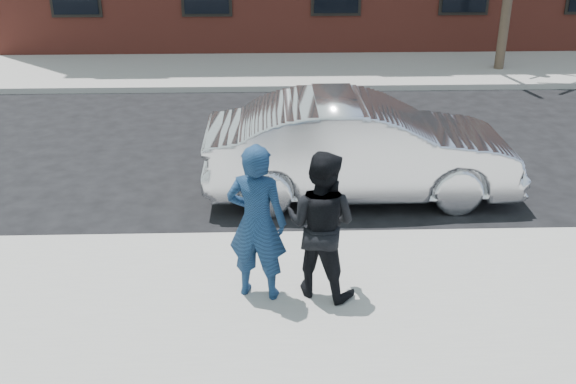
{
  "coord_description": "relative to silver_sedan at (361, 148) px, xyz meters",
  "views": [
    {
      "loc": [
        -1.95,
        -7.27,
        4.93
      ],
      "look_at": [
        -1.71,
        0.4,
        1.36
      ],
      "focal_mm": 42.0,
      "sensor_mm": 36.0,
      "label": 1
    }
  ],
  "objects": [
    {
      "name": "far_curb",
      "position": [
        0.41,
        6.25,
        -0.78
      ],
      "size": [
        50.0,
        0.1,
        0.15
      ],
      "primitive_type": "cube",
      "color": "#999691",
      "rests_on": "ground"
    },
    {
      "name": "near_sidewalk",
      "position": [
        0.41,
        -3.45,
        -0.78
      ],
      "size": [
        50.0,
        3.5,
        0.15
      ],
      "primitive_type": "cube",
      "color": "gray",
      "rests_on": "ground"
    },
    {
      "name": "ground",
      "position": [
        0.41,
        -3.2,
        -0.86
      ],
      "size": [
        100.0,
        100.0,
        0.0
      ],
      "primitive_type": "plane",
      "color": "black",
      "rests_on": "ground"
    },
    {
      "name": "man_peacoat",
      "position": [
        -0.91,
        -3.2,
        0.25
      ],
      "size": [
        1.16,
        1.07,
        1.91
      ],
      "rotation": [
        0.0,
        0.0,
        2.67
      ],
      "color": "black",
      "rests_on": "near_sidewalk"
    },
    {
      "name": "man_hoodie",
      "position": [
        -1.69,
        -3.24,
        0.31
      ],
      "size": [
        0.84,
        0.66,
        2.03
      ],
      "rotation": [
        0.0,
        0.0,
        2.88
      ],
      "color": "navy",
      "rests_on": "near_sidewalk"
    },
    {
      "name": "silver_sedan",
      "position": [
        0.0,
        0.0,
        0.0
      ],
      "size": [
        5.21,
        1.84,
        1.71
      ],
      "primitive_type": "imported",
      "rotation": [
        0.0,
        0.0,
        1.58
      ],
      "color": "silver",
      "rests_on": "ground"
    },
    {
      "name": "far_sidewalk",
      "position": [
        0.41,
        8.05,
        -0.78
      ],
      "size": [
        50.0,
        3.5,
        0.15
      ],
      "primitive_type": "cube",
      "color": "gray",
      "rests_on": "ground"
    },
    {
      "name": "near_curb",
      "position": [
        0.41,
        -1.65,
        -0.78
      ],
      "size": [
        50.0,
        0.1,
        0.15
      ],
      "primitive_type": "cube",
      "color": "#999691",
      "rests_on": "ground"
    }
  ]
}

